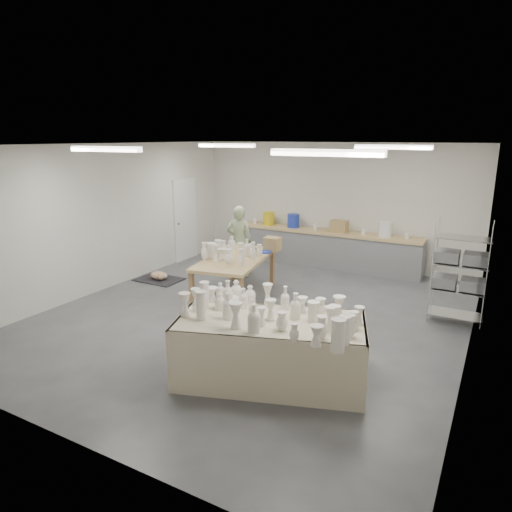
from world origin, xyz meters
The scene contains 9 objects.
room centered at (-0.11, 0.08, 2.06)m, with size 8.00×8.02×3.00m.
back_counter centered at (-0.01, 3.68, 0.49)m, with size 4.60×0.60×1.24m.
wire_shelf centered at (3.20, 1.40, 0.92)m, with size 0.88×0.48×1.80m.
drying_table centered at (1.27, -1.86, 0.47)m, with size 2.65×1.89×1.23m.
work_table centered at (-0.81, 0.77, 0.83)m, with size 1.48×2.34×1.18m.
rug centered at (-2.90, 0.82, 0.01)m, with size 1.00×0.70×0.02m, color black.
cat centered at (-2.88, 0.80, 0.11)m, with size 0.44×0.33×0.18m.
potter centered at (-1.46, 1.95, 0.82)m, with size 0.60×0.39×1.64m, color #9AAC85.
red_stool centered at (-1.46, 2.22, 0.25)m, with size 0.33×0.33×0.29m.
Camera 1 is at (3.72, -6.73, 3.12)m, focal length 32.00 mm.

